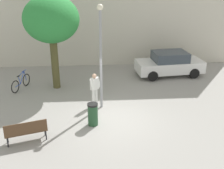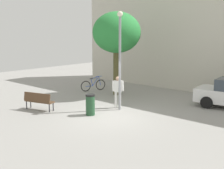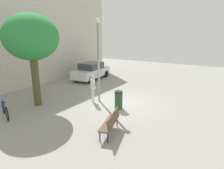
{
  "view_description": "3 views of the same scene",
  "coord_description": "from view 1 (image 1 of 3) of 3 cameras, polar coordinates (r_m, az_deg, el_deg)",
  "views": [
    {
      "loc": [
        -0.79,
        -10.78,
        6.22
      ],
      "look_at": [
        0.0,
        0.69,
        1.43
      ],
      "focal_mm": 43.67,
      "sensor_mm": 36.0,
      "label": 1
    },
    {
      "loc": [
        8.91,
        -9.84,
        3.99
      ],
      "look_at": [
        0.17,
        -0.03,
        1.58
      ],
      "focal_mm": 46.87,
      "sensor_mm": 36.0,
      "label": 2
    },
    {
      "loc": [
        -9.5,
        -5.43,
        4.03
      ],
      "look_at": [
        -0.32,
        0.43,
        1.15
      ],
      "focal_mm": 30.26,
      "sensor_mm": 36.0,
      "label": 3
    }
  ],
  "objects": [
    {
      "name": "trash_bin",
      "position": [
        11.86,
        -4.03,
        -6.23
      ],
      "size": [
        0.46,
        0.46,
        1.02
      ],
      "color": "#234C2D",
      "rests_on": "ground_plane"
    },
    {
      "name": "person_by_lamppost",
      "position": [
        13.38,
        -3.66,
        -0.57
      ],
      "size": [
        0.57,
        0.59,
        1.67
      ],
      "color": "white",
      "rests_on": "ground_plane"
    },
    {
      "name": "bicycle_blue",
      "position": [
        16.29,
        -18.51,
        0.38
      ],
      "size": [
        0.66,
        1.72,
        0.97
      ],
      "color": "black",
      "rests_on": "ground_plane"
    },
    {
      "name": "plaza_tree",
      "position": [
        15.07,
        -12.58,
        13.04
      ],
      "size": [
        2.97,
        2.97,
        5.17
      ],
      "color": "#4D4928",
      "rests_on": "ground_plane"
    },
    {
      "name": "building_facade",
      "position": [
        19.72,
        -1.72,
        16.7
      ],
      "size": [
        18.16,
        2.0,
        8.39
      ],
      "primitive_type": "cube",
      "color": "beige",
      "rests_on": "ground_plane"
    },
    {
      "name": "lamppost",
      "position": [
        12.52,
        -2.4,
        7.31
      ],
      "size": [
        0.28,
        0.28,
        4.94
      ],
      "color": "gray",
      "rests_on": "ground_plane"
    },
    {
      "name": "parked_car_white",
      "position": [
        17.79,
        11.93,
        4.28
      ],
      "size": [
        4.36,
        2.17,
        1.55
      ],
      "color": "silver",
      "rests_on": "ground_plane"
    },
    {
      "name": "ground_plane",
      "position": [
        12.47,
        0.2,
        -7.32
      ],
      "size": [
        36.0,
        36.0,
        0.0
      ],
      "primitive_type": "plane",
      "color": "gray"
    },
    {
      "name": "park_bench",
      "position": [
        11.17,
        -17.54,
        -9.11
      ],
      "size": [
        1.67,
        0.91,
        0.92
      ],
      "color": "#513823",
      "rests_on": "ground_plane"
    }
  ]
}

